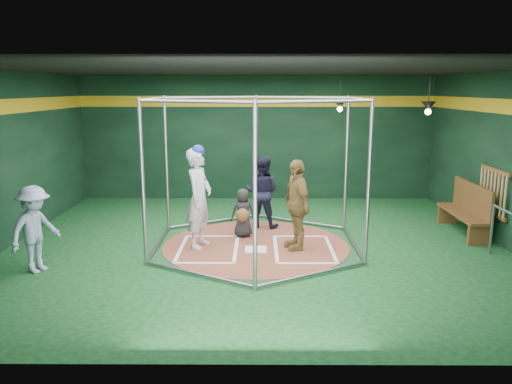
{
  "coord_description": "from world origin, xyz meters",
  "views": [
    {
      "loc": [
        0.06,
        -9.77,
        3.15
      ],
      "look_at": [
        0.0,
        0.1,
        1.1
      ],
      "focal_mm": 35.0,
      "sensor_mm": 36.0,
      "label": 1
    }
  ],
  "objects_px": {
    "umpire": "(262,192)",
    "visitor_leopard": "(296,204)",
    "dugout_bench": "(467,208)",
    "batter_figure": "(199,197)"
  },
  "relations": [
    {
      "from": "visitor_leopard",
      "to": "dugout_bench",
      "type": "distance_m",
      "value": 4.0
    },
    {
      "from": "batter_figure",
      "to": "visitor_leopard",
      "type": "xyz_separation_m",
      "value": [
        1.94,
        -0.1,
        -0.12
      ]
    },
    {
      "from": "umpire",
      "to": "visitor_leopard",
      "type": "bearing_deg",
      "value": 129.54
    },
    {
      "from": "batter_figure",
      "to": "dugout_bench",
      "type": "distance_m",
      "value": 5.87
    },
    {
      "from": "visitor_leopard",
      "to": "dugout_bench",
      "type": "height_order",
      "value": "visitor_leopard"
    },
    {
      "from": "dugout_bench",
      "to": "batter_figure",
      "type": "bearing_deg",
      "value": -170.31
    },
    {
      "from": "batter_figure",
      "to": "umpire",
      "type": "distance_m",
      "value": 1.97
    },
    {
      "from": "batter_figure",
      "to": "dugout_bench",
      "type": "relative_size",
      "value": 1.07
    },
    {
      "from": "umpire",
      "to": "dugout_bench",
      "type": "height_order",
      "value": "umpire"
    },
    {
      "from": "batter_figure",
      "to": "visitor_leopard",
      "type": "relative_size",
      "value": 1.15
    }
  ]
}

